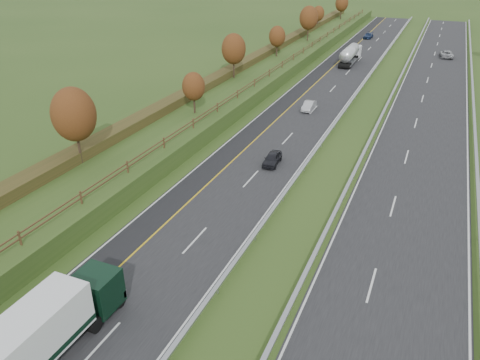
% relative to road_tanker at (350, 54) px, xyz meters
% --- Properties ---
extents(ground, '(400.00, 400.00, 0.00)m').
position_rel_road_tanker_xyz_m(ground, '(7.95, -35.43, -1.86)').
color(ground, '#2F491A').
rests_on(ground, ground).
extents(near_carriageway, '(10.50, 200.00, 0.04)m').
position_rel_road_tanker_xyz_m(near_carriageway, '(-0.05, -30.43, -1.84)').
color(near_carriageway, black).
rests_on(near_carriageway, ground).
extents(far_carriageway, '(10.50, 200.00, 0.04)m').
position_rel_road_tanker_xyz_m(far_carriageway, '(16.45, -30.43, -1.84)').
color(far_carriageway, black).
rests_on(far_carriageway, ground).
extents(hard_shoulder, '(3.00, 200.00, 0.04)m').
position_rel_road_tanker_xyz_m(hard_shoulder, '(-3.80, -30.43, -1.84)').
color(hard_shoulder, black).
rests_on(hard_shoulder, ground).
extents(lane_markings, '(26.75, 200.00, 0.01)m').
position_rel_road_tanker_xyz_m(lane_markings, '(6.35, -30.55, -1.81)').
color(lane_markings, silver).
rests_on(lane_markings, near_carriageway).
extents(embankment_left, '(12.00, 200.00, 2.00)m').
position_rel_road_tanker_xyz_m(embankment_left, '(-13.05, -30.43, -0.86)').
color(embankment_left, '#2F491A').
rests_on(embankment_left, ground).
extents(hedge_left, '(2.20, 180.00, 1.10)m').
position_rel_road_tanker_xyz_m(hedge_left, '(-15.05, -30.43, 0.69)').
color(hedge_left, '#343515').
rests_on(hedge_left, embankment_left).
extents(fence_left, '(0.12, 189.06, 1.20)m').
position_rel_road_tanker_xyz_m(fence_left, '(-8.55, -30.84, 0.87)').
color(fence_left, '#422B19').
rests_on(fence_left, embankment_left).
extents(median_barrier_near, '(0.32, 200.00, 0.71)m').
position_rel_road_tanker_xyz_m(median_barrier_near, '(5.65, -30.43, -1.25)').
color(median_barrier_near, '#999BA1').
rests_on(median_barrier_near, ground).
extents(median_barrier_far, '(0.32, 200.00, 0.71)m').
position_rel_road_tanker_xyz_m(median_barrier_far, '(10.75, -30.43, -1.25)').
color(median_barrier_far, '#999BA1').
rests_on(median_barrier_far, ground).
extents(outer_barrier_far, '(0.32, 200.00, 0.71)m').
position_rel_road_tanker_xyz_m(outer_barrier_far, '(22.25, -30.43, -1.25)').
color(outer_barrier_far, '#999BA1').
rests_on(outer_barrier_far, ground).
extents(trees_left, '(6.64, 164.30, 7.66)m').
position_rel_road_tanker_xyz_m(trees_left, '(-12.70, -33.80, 4.51)').
color(trees_left, '#2D2116').
rests_on(trees_left, embankment_left).
extents(road_tanker, '(2.40, 11.22, 3.46)m').
position_rel_road_tanker_xyz_m(road_tanker, '(0.00, 0.00, 0.00)').
color(road_tanker, silver).
rests_on(road_tanker, near_carriageway).
extents(car_dark_near, '(1.76, 3.82, 1.27)m').
position_rel_road_tanker_xyz_m(car_dark_near, '(1.97, -51.19, -1.19)').
color(car_dark_near, black).
rests_on(car_dark_near, near_carriageway).
extents(car_silver_mid, '(1.38, 3.86, 1.27)m').
position_rel_road_tanker_xyz_m(car_silver_mid, '(0.55, -31.72, -1.19)').
color(car_silver_mid, '#AEAEB3').
rests_on(car_silver_mid, near_carriageway).
extents(car_small_far, '(2.03, 4.57, 1.30)m').
position_rel_road_tanker_xyz_m(car_small_far, '(-1.28, 29.48, -1.17)').
color(car_small_far, '#172749').
rests_on(car_small_far, near_carriageway).
extents(car_oncoming, '(2.95, 5.41, 1.44)m').
position_rel_road_tanker_xyz_m(car_oncoming, '(17.55, 13.39, -1.10)').
color(car_oncoming, '#A8A9AD').
rests_on(car_oncoming, far_carriageway).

